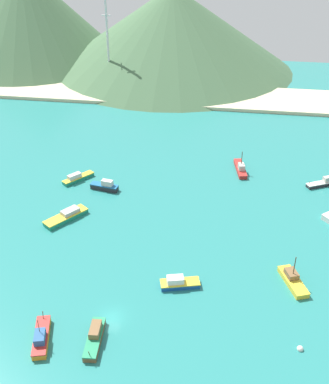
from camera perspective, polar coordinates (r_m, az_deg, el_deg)
The scene contains 15 objects.
ground at distance 112.43m, azimuth -2.55°, elevation -3.84°, with size 260.00×280.00×0.50m.
fishing_boat_0 at distance 125.29m, azimuth -7.12°, elevation 0.70°, with size 7.67×3.33×2.92m.
fishing_boat_2 at distance 86.16m, azimuth -8.35°, elevation -16.77°, with size 2.98×9.17×2.52m.
fishing_boat_3 at distance 130.74m, azimuth -10.37°, elevation 1.68°, with size 7.33×8.44×2.25m.
fishing_boat_4 at distance 94.94m, azimuth 1.71°, elevation -10.79°, with size 8.13×4.52×2.35m.
fishing_boat_5 at distance 98.85m, azimuth 15.08°, elevation -10.12°, with size 5.81×9.30×6.38m.
fishing_boat_6 at distance 134.81m, azimuth 9.07°, elevation 2.81°, with size 4.00×10.48×6.30m.
fishing_boat_7 at distance 133.49m, azimuth 18.62°, elevation 1.09°, with size 9.86×6.24×2.41m.
fishing_boat_9 at distance 115.53m, azimuth -11.61°, elevation -2.83°, with size 9.10×10.73×2.12m.
fishing_boat_10 at distance 87.82m, azimuth -14.53°, elevation -16.45°, with size 4.58×9.17×5.32m.
buoy_0 at distance 87.63m, azimuth 15.90°, elevation -17.58°, with size 1.08×1.08×1.08m.
beach_strip at distance 187.33m, azimuth 2.43°, elevation 11.47°, with size 247.00×24.80×1.20m, color beige.
hill_west at distance 238.28m, azimuth -16.17°, elevation 19.78°, with size 86.84×86.84×41.80m.
hill_central at distance 217.98m, azimuth 0.94°, elevation 18.97°, with size 106.61×106.61×34.76m.
radio_tower at distance 193.48m, azimuth -6.79°, elevation 17.15°, with size 3.42×2.73×34.16m.
Camera 1 is at (18.68, -59.81, 64.76)m, focal length 44.62 mm.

